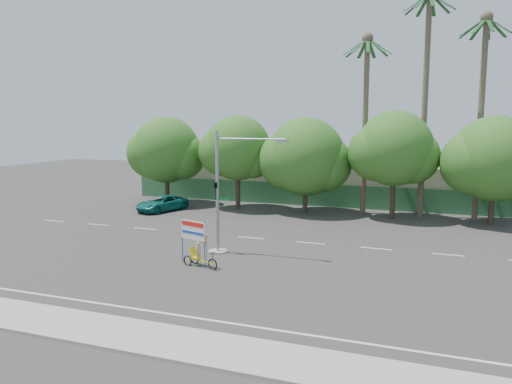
% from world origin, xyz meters
% --- Properties ---
extents(ground, '(120.00, 120.00, 0.00)m').
position_xyz_m(ground, '(0.00, 0.00, 0.00)').
color(ground, '#33302D').
rests_on(ground, ground).
extents(sidewalk_near, '(50.00, 2.40, 0.12)m').
position_xyz_m(sidewalk_near, '(0.00, -7.50, 0.06)').
color(sidewalk_near, gray).
rests_on(sidewalk_near, ground).
extents(fence, '(38.00, 0.08, 2.00)m').
position_xyz_m(fence, '(0.00, 21.50, 1.00)').
color(fence, '#336B3D').
rests_on(fence, ground).
extents(building_left, '(12.00, 8.00, 4.00)m').
position_xyz_m(building_left, '(-10.00, 26.00, 2.00)').
color(building_left, beige).
rests_on(building_left, ground).
extents(building_right, '(14.00, 8.00, 3.60)m').
position_xyz_m(building_right, '(8.00, 26.00, 1.80)').
color(building_right, beige).
rests_on(building_right, ground).
extents(tree_far_left, '(7.14, 6.00, 7.96)m').
position_xyz_m(tree_far_left, '(-14.05, 18.00, 4.76)').
color(tree_far_left, '#473828').
rests_on(tree_far_left, ground).
extents(tree_left, '(6.66, 5.60, 8.07)m').
position_xyz_m(tree_left, '(-7.05, 18.00, 5.06)').
color(tree_left, '#473828').
rests_on(tree_left, ground).
extents(tree_center, '(7.62, 6.40, 7.85)m').
position_xyz_m(tree_center, '(-1.05, 18.00, 4.47)').
color(tree_center, '#473828').
rests_on(tree_center, ground).
extents(tree_right, '(6.90, 5.80, 8.36)m').
position_xyz_m(tree_right, '(5.95, 18.00, 5.24)').
color(tree_right, '#473828').
rests_on(tree_right, ground).
extents(tree_far_right, '(7.38, 6.20, 7.94)m').
position_xyz_m(tree_far_right, '(12.95, 18.00, 4.64)').
color(tree_far_right, '#473828').
rests_on(tree_far_right, ground).
extents(palm_tall, '(3.73, 3.79, 17.45)m').
position_xyz_m(palm_tall, '(8.00, 19.50, 10.46)').
color(palm_tall, '#70604C').
rests_on(palm_tall, ground).
extents(palm_mid, '(3.73, 3.79, 15.45)m').
position_xyz_m(palm_mid, '(12.00, 19.50, 9.40)').
color(palm_mid, '#70604C').
rests_on(palm_mid, ground).
extents(palm_short, '(3.73, 3.79, 14.45)m').
position_xyz_m(palm_short, '(3.50, 19.50, 8.86)').
color(palm_short, '#70604C').
rests_on(palm_short, ground).
extents(traffic_signal, '(4.72, 1.10, 7.00)m').
position_xyz_m(traffic_signal, '(-2.20, 3.98, 2.92)').
color(traffic_signal, gray).
rests_on(traffic_signal, ground).
extents(trike_billboard, '(2.44, 1.04, 2.50)m').
position_xyz_m(trike_billboard, '(-2.39, 1.12, 1.01)').
color(trike_billboard, black).
rests_on(trike_billboard, ground).
extents(pickup_truck, '(3.53, 5.11, 1.30)m').
position_xyz_m(pickup_truck, '(-12.53, 14.56, 0.65)').
color(pickup_truck, '#0E665B').
rests_on(pickup_truck, ground).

